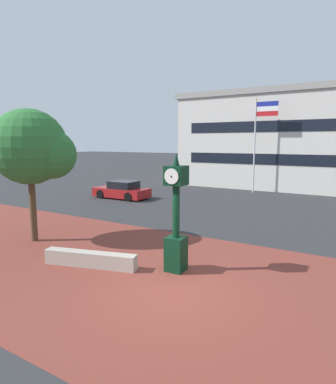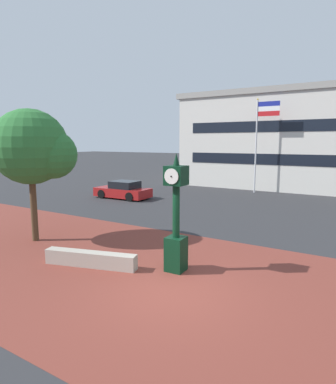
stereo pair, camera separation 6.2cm
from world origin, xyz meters
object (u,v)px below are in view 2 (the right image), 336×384
at_px(plaza_tree, 35,149).
at_px(flagpole_primary, 260,135).
at_px(street_clock, 176,222).
at_px(car_street_near, 123,191).

distance_m(plaza_tree, flagpole_primary, 18.40).
bearing_deg(plaza_tree, street_clock, 1.26).
height_order(street_clock, car_street_near, street_clock).
bearing_deg(flagpole_primary, street_clock, -81.24).
xyz_separation_m(plaza_tree, car_street_near, (-3.82, 10.15, -3.27)).
relative_size(street_clock, plaza_tree, 0.69).
height_order(plaza_tree, car_street_near, plaza_tree).
height_order(car_street_near, flagpole_primary, flagpole_primary).
distance_m(plaza_tree, car_street_near, 11.33).
distance_m(street_clock, car_street_near, 14.46).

